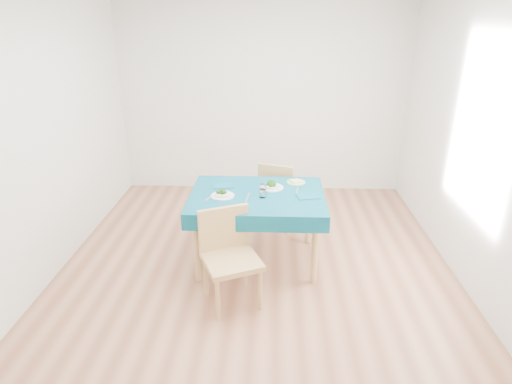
{
  "coord_description": "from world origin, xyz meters",
  "views": [
    {
      "loc": [
        0.15,
        -3.76,
        2.41
      ],
      "look_at": [
        0.0,
        0.0,
        0.85
      ],
      "focal_mm": 30.0,
      "sensor_mm": 36.0,
      "label": 1
    }
  ],
  "objects_px": {
    "chair_far": "(280,187)",
    "bowl_far": "(272,185)",
    "bowl_near": "(223,193)",
    "side_plate": "(296,182)",
    "table": "(257,228)",
    "chair_near": "(231,246)"
  },
  "relations": [
    {
      "from": "chair_near",
      "to": "bowl_near",
      "type": "height_order",
      "value": "chair_near"
    },
    {
      "from": "bowl_near",
      "to": "bowl_far",
      "type": "height_order",
      "value": "bowl_far"
    },
    {
      "from": "bowl_far",
      "to": "side_plate",
      "type": "bearing_deg",
      "value": 32.69
    },
    {
      "from": "chair_near",
      "to": "table",
      "type": "bearing_deg",
      "value": 51.26
    },
    {
      "from": "table",
      "to": "bowl_near",
      "type": "height_order",
      "value": "bowl_near"
    },
    {
      "from": "bowl_near",
      "to": "chair_far",
      "type": "bearing_deg",
      "value": 56.52
    },
    {
      "from": "table",
      "to": "bowl_near",
      "type": "distance_m",
      "value": 0.54
    },
    {
      "from": "chair_far",
      "to": "bowl_near",
      "type": "distance_m",
      "value": 1.09
    },
    {
      "from": "chair_near",
      "to": "side_plate",
      "type": "bearing_deg",
      "value": 36.94
    },
    {
      "from": "chair_near",
      "to": "chair_far",
      "type": "relative_size",
      "value": 1.11
    },
    {
      "from": "table",
      "to": "chair_near",
      "type": "distance_m",
      "value": 0.78
    },
    {
      "from": "bowl_far",
      "to": "side_plate",
      "type": "distance_m",
      "value": 0.31
    },
    {
      "from": "chair_near",
      "to": "chair_far",
      "type": "bearing_deg",
      "value": 50.36
    },
    {
      "from": "chair_near",
      "to": "chair_far",
      "type": "distance_m",
      "value": 1.6
    },
    {
      "from": "chair_far",
      "to": "bowl_near",
      "type": "bearing_deg",
      "value": 75.01
    },
    {
      "from": "side_plate",
      "to": "table",
      "type": "bearing_deg",
      "value": -140.24
    },
    {
      "from": "chair_far",
      "to": "side_plate",
      "type": "relative_size",
      "value": 5.25
    },
    {
      "from": "chair_near",
      "to": "chair_far",
      "type": "xyz_separation_m",
      "value": [
        0.44,
        1.54,
        -0.06
      ]
    },
    {
      "from": "bowl_near",
      "to": "side_plate",
      "type": "xyz_separation_m",
      "value": [
        0.74,
        0.41,
        -0.03
      ]
    },
    {
      "from": "bowl_near",
      "to": "bowl_far",
      "type": "relative_size",
      "value": 0.94
    },
    {
      "from": "chair_far",
      "to": "table",
      "type": "bearing_deg",
      "value": 91.7
    },
    {
      "from": "chair_far",
      "to": "bowl_far",
      "type": "distance_m",
      "value": 0.71
    }
  ]
}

